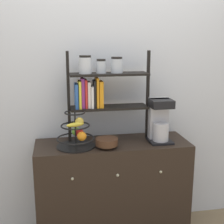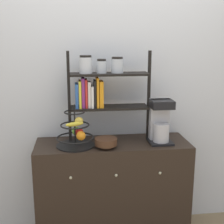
% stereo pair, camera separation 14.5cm
% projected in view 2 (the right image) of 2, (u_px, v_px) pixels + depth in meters
% --- Properties ---
extents(wall_back, '(7.00, 0.05, 2.60)m').
position_uv_depth(wall_back, '(109.00, 92.00, 2.85)').
color(wall_back, silver).
rests_on(wall_back, ground_plane).
extents(sideboard, '(1.32, 0.47, 0.91)m').
position_uv_depth(sideboard, '(113.00, 191.00, 2.79)').
color(sideboard, black).
rests_on(sideboard, ground_plane).
extents(coffee_maker, '(0.19, 0.21, 0.38)m').
position_uv_depth(coffee_maker, '(160.00, 121.00, 2.66)').
color(coffee_maker, black).
rests_on(coffee_maker, sideboard).
extents(fruit_stand, '(0.32, 0.32, 0.35)m').
position_uv_depth(fruit_stand, '(76.00, 133.00, 2.58)').
color(fruit_stand, black).
rests_on(fruit_stand, sideboard).
extents(wooden_bowl, '(0.18, 0.18, 0.08)m').
position_uv_depth(wooden_bowl, '(106.00, 142.00, 2.55)').
color(wooden_bowl, '#422819').
rests_on(wooden_bowl, sideboard).
extents(shelf_hutch, '(0.71, 0.20, 0.78)m').
position_uv_depth(shelf_hutch, '(99.00, 86.00, 2.64)').
color(shelf_hutch, black).
rests_on(shelf_hutch, sideboard).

